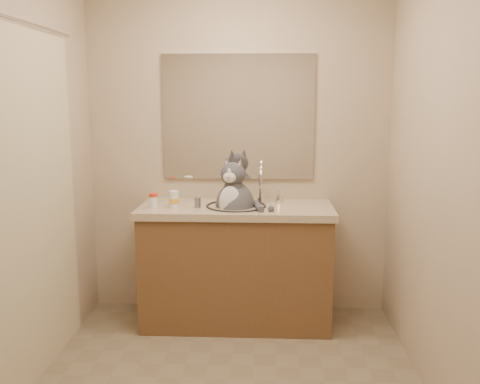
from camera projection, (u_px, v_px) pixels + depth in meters
name	position (u px, v px, depth m)	size (l,w,h in m)	color
room	(226.00, 176.00, 2.70)	(2.22, 2.52, 2.42)	#7E7057
vanity	(236.00, 262.00, 3.78)	(1.34, 0.59, 1.12)	brown
mirror	(238.00, 117.00, 3.87)	(1.10, 0.02, 0.90)	white
shower_curtain	(33.00, 203.00, 2.88)	(0.02, 1.30, 1.93)	beige
cat	(235.00, 204.00, 3.68)	(0.38, 0.40, 0.55)	#454449
pill_bottle_redcap	(154.00, 201.00, 3.62)	(0.08, 0.08, 0.10)	white
pill_bottle_orange	(174.00, 200.00, 3.64)	(0.09, 0.09, 0.12)	white
grey_canister	(198.00, 203.00, 3.64)	(0.06, 0.06, 0.07)	slate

